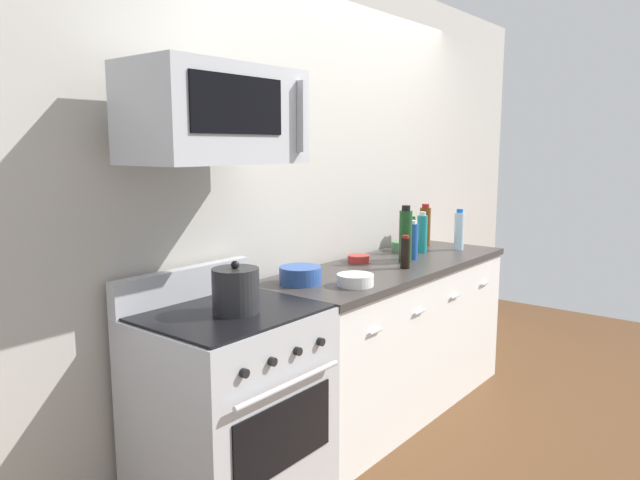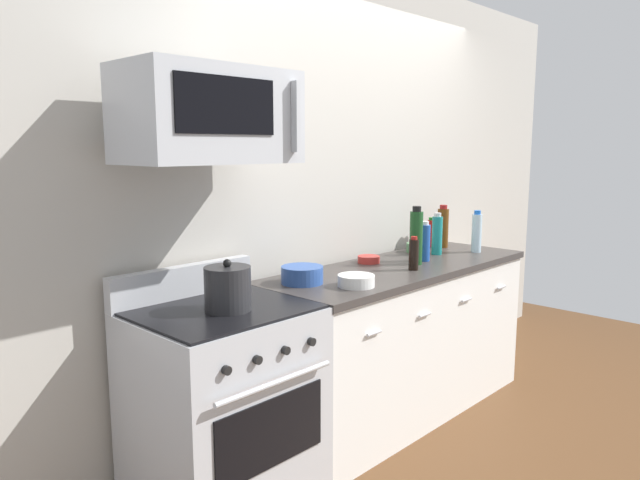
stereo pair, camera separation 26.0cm
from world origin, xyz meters
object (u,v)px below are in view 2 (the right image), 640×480
(range_oven, at_px, (223,405))
(bottle_hot_sauce_red, at_px, (430,233))
(microwave, at_px, (209,116))
(stockpot, at_px, (228,288))
(bowl_green_glaze, at_px, (416,247))
(bottle_sparkling_teal, at_px, (437,235))
(bottle_wine_amber, at_px, (443,227))
(bottle_soda_blue, at_px, (425,242))
(bottle_wine_green, at_px, (416,237))
(bottle_soy_sauce_dark, at_px, (414,254))
(bowl_red_small, at_px, (369,259))
(bowl_blue_mixing, at_px, (302,274))
(bowl_white_ceramic, at_px, (356,280))
(bottle_water_clear, at_px, (477,232))

(range_oven, xyz_separation_m, bottle_hot_sauce_red, (2.02, 0.24, 0.55))
(microwave, xyz_separation_m, stockpot, (-0.00, -0.10, -0.73))
(bowl_green_glaze, bearing_deg, microwave, -175.59)
(bottle_hot_sauce_red, xyz_separation_m, bottle_sparkling_teal, (-0.24, -0.20, 0.03))
(bottle_wine_amber, height_order, stockpot, bottle_wine_amber)
(bottle_hot_sauce_red, relative_size, stockpot, 0.92)
(bottle_soda_blue, bearing_deg, bottle_hot_sauce_red, 29.49)
(bottle_sparkling_teal, bearing_deg, bowl_green_glaze, 100.40)
(microwave, xyz_separation_m, bottle_sparkling_teal, (1.78, -0.01, -0.70))
(bottle_wine_green, bearing_deg, bottle_soy_sauce_dark, -149.22)
(bottle_soy_sauce_dark, xyz_separation_m, stockpot, (-1.26, 0.08, 0.01))
(bottle_hot_sauce_red, distance_m, stockpot, 2.04)
(bottle_sparkling_teal, relative_size, bowl_red_small, 2.03)
(bottle_soy_sauce_dark, height_order, bowl_red_small, bottle_soy_sauce_dark)
(bottle_soy_sauce_dark, height_order, bowl_blue_mixing, bottle_soy_sauce_dark)
(bowl_white_ceramic, xyz_separation_m, stockpot, (-0.72, 0.11, 0.07))
(bottle_soy_sauce_dark, xyz_separation_m, bottle_hot_sauce_red, (0.75, 0.38, 0.01))
(bottle_sparkling_teal, bearing_deg, bowl_white_ceramic, -169.16)
(bowl_green_glaze, height_order, stockpot, stockpot)
(bowl_blue_mixing, bearing_deg, bottle_sparkling_teal, -2.24)
(range_oven, bearing_deg, bottle_soy_sauce_dark, -6.24)
(bottle_soy_sauce_dark, bearing_deg, bowl_white_ceramic, -177.36)
(range_oven, bearing_deg, bowl_red_small, 8.32)
(bowl_red_small, bearing_deg, bottle_soy_sauce_dark, -87.85)
(bowl_blue_mixing, height_order, bowl_red_small, bowl_blue_mixing)
(bottle_wine_amber, height_order, bowl_red_small, bottle_wine_amber)
(range_oven, xyz_separation_m, bowl_red_small, (1.25, 0.18, 0.47))
(microwave, relative_size, bowl_blue_mixing, 3.40)
(microwave, height_order, bowl_green_glaze, microwave)
(range_oven, height_order, bowl_white_ceramic, range_oven)
(range_oven, height_order, microwave, microwave)
(bottle_wine_amber, height_order, bowl_blue_mixing, bottle_wine_amber)
(range_oven, relative_size, bottle_water_clear, 3.80)
(bottle_wine_amber, bearing_deg, microwave, -176.71)
(microwave, xyz_separation_m, bottle_wine_amber, (2.04, 0.12, -0.69))
(stockpot, bearing_deg, bottle_sparkling_teal, 2.97)
(bowl_white_ceramic, height_order, bowl_red_small, bowl_white_ceramic)
(microwave, xyz_separation_m, bottle_soda_blue, (1.53, -0.07, -0.71))
(bottle_wine_amber, height_order, bottle_soda_blue, bottle_wine_amber)
(range_oven, bearing_deg, bottle_wine_amber, 4.54)
(bottle_soy_sauce_dark, distance_m, bottle_hot_sauce_red, 0.84)
(bowl_white_ceramic, bearing_deg, bottle_soy_sauce_dark, 2.64)
(bottle_wine_green, distance_m, bowl_red_small, 0.32)
(bottle_hot_sauce_red, distance_m, bowl_white_ceramic, 1.36)
(microwave, height_order, bottle_wine_amber, microwave)
(bottle_wine_green, bearing_deg, bowl_green_glaze, 33.82)
(bowl_white_ceramic, distance_m, bowl_green_glaze, 1.09)
(bowl_white_ceramic, height_order, stockpot, stockpot)
(bowl_green_glaze, bearing_deg, bowl_red_small, 179.69)
(bottle_hot_sauce_red, relative_size, bottle_water_clear, 0.74)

